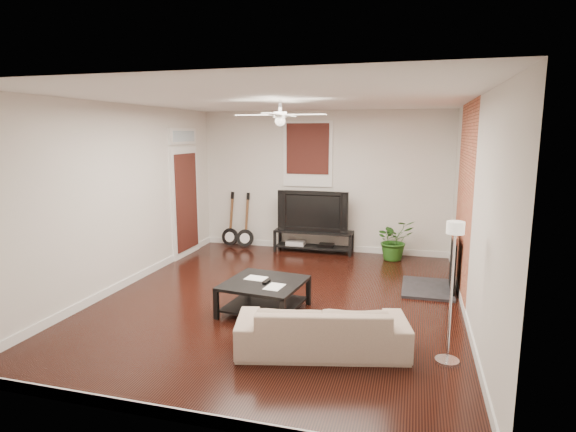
% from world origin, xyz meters
% --- Properties ---
extents(room, '(5.01, 6.01, 2.81)m').
position_xyz_m(room, '(0.00, 0.00, 1.40)').
color(room, black).
rests_on(room, ground).
extents(brick_accent, '(0.02, 2.20, 2.80)m').
position_xyz_m(brick_accent, '(2.49, 1.00, 1.40)').
color(brick_accent, '#B15039').
rests_on(brick_accent, floor).
extents(fireplace, '(0.80, 1.10, 0.92)m').
position_xyz_m(fireplace, '(2.20, 1.00, 0.46)').
color(fireplace, black).
rests_on(fireplace, floor).
extents(window_back, '(1.00, 0.06, 1.30)m').
position_xyz_m(window_back, '(-0.30, 2.97, 1.95)').
color(window_back, '#38130F').
rests_on(window_back, wall_back).
extents(door_left, '(0.08, 1.00, 2.50)m').
position_xyz_m(door_left, '(-2.46, 1.90, 1.25)').
color(door_left, white).
rests_on(door_left, wall_left).
extents(tv_stand, '(1.57, 0.42, 0.44)m').
position_xyz_m(tv_stand, '(-0.12, 2.78, 0.22)').
color(tv_stand, black).
rests_on(tv_stand, floor).
extents(tv, '(1.41, 0.18, 0.81)m').
position_xyz_m(tv, '(-0.12, 2.80, 0.84)').
color(tv, black).
rests_on(tv, tv_stand).
extents(coffee_table, '(1.10, 1.10, 0.41)m').
position_xyz_m(coffee_table, '(-0.08, -0.50, 0.21)').
color(coffee_table, black).
rests_on(coffee_table, floor).
extents(sofa, '(1.96, 1.13, 0.54)m').
position_xyz_m(sofa, '(0.88, -1.42, 0.27)').
color(sofa, '#BBA88C').
rests_on(sofa, floor).
extents(floor_lamp, '(0.30, 0.30, 1.50)m').
position_xyz_m(floor_lamp, '(2.20, -1.32, 0.75)').
color(floor_lamp, silver).
rests_on(floor_lamp, floor).
extents(potted_plant, '(0.91, 0.88, 0.77)m').
position_xyz_m(potted_plant, '(1.46, 2.61, 0.39)').
color(potted_plant, '#265D1A').
rests_on(potted_plant, floor).
extents(guitar_left, '(0.37, 0.27, 1.16)m').
position_xyz_m(guitar_left, '(-1.91, 2.75, 0.58)').
color(guitar_left, black).
rests_on(guitar_left, floor).
extents(guitar_right, '(0.37, 0.28, 1.16)m').
position_xyz_m(guitar_right, '(-1.56, 2.72, 0.58)').
color(guitar_right, black).
rests_on(guitar_right, floor).
extents(ceiling_fan, '(1.24, 1.24, 0.32)m').
position_xyz_m(ceiling_fan, '(0.00, 0.00, 2.60)').
color(ceiling_fan, white).
rests_on(ceiling_fan, ceiling).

